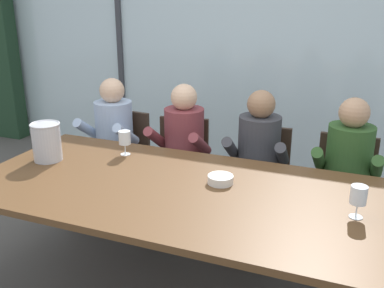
% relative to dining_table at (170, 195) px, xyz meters
% --- Properties ---
extents(ground, '(14.00, 14.00, 0.00)m').
position_rel_dining_table_xyz_m(ground, '(0.00, 1.00, -0.71)').
color(ground, '#4C4742').
extents(window_glass_panel, '(7.62, 0.03, 2.60)m').
position_rel_dining_table_xyz_m(window_glass_panel, '(0.00, 2.40, 0.59)').
color(window_glass_panel, silver).
rests_on(window_glass_panel, ground).
extents(window_mullion_left, '(0.06, 0.06, 2.60)m').
position_rel_dining_table_xyz_m(window_mullion_left, '(-1.71, 2.38, 0.59)').
color(window_mullion_left, '#38383D').
rests_on(window_mullion_left, ground).
extents(hillside_vineyard, '(13.62, 2.40, 1.85)m').
position_rel_dining_table_xyz_m(hillside_vineyard, '(0.00, 5.46, 0.22)').
color(hillside_vineyard, '#477A38').
rests_on(hillside_vineyard, ground).
extents(dining_table, '(2.42, 1.20, 0.77)m').
position_rel_dining_table_xyz_m(dining_table, '(0.00, 0.00, 0.00)').
color(dining_table, brown).
rests_on(dining_table, ground).
extents(chair_near_curtain, '(0.48, 0.48, 0.86)m').
position_rel_dining_table_xyz_m(chair_near_curtain, '(-0.93, 1.02, -0.21)').
color(chair_near_curtain, '#332319').
rests_on(chair_near_curtain, ground).
extents(chair_left_of_center, '(0.50, 0.50, 0.86)m').
position_rel_dining_table_xyz_m(chair_left_of_center, '(-0.35, 0.99, -0.21)').
color(chair_left_of_center, '#332319').
rests_on(chair_left_of_center, ground).
extents(chair_center, '(0.46, 0.46, 0.86)m').
position_rel_dining_table_xyz_m(chair_center, '(0.32, 1.00, -0.21)').
color(chair_center, '#332319').
rests_on(chair_center, ground).
extents(chair_right_of_center, '(0.45, 0.45, 0.86)m').
position_rel_dining_table_xyz_m(chair_right_of_center, '(0.95, 1.01, -0.21)').
color(chair_right_of_center, '#332319').
rests_on(chair_right_of_center, ground).
extents(person_pale_blue_shirt, '(0.46, 0.61, 1.18)m').
position_rel_dining_table_xyz_m(person_pale_blue_shirt, '(-0.96, 0.87, -0.04)').
color(person_pale_blue_shirt, '#9EB2D1').
rests_on(person_pale_blue_shirt, ground).
extents(person_maroon_top, '(0.47, 0.62, 1.18)m').
position_rel_dining_table_xyz_m(person_maroon_top, '(-0.31, 0.87, -0.04)').
color(person_maroon_top, brown).
rests_on(person_maroon_top, ground).
extents(person_charcoal_jacket, '(0.48, 0.62, 1.18)m').
position_rel_dining_table_xyz_m(person_charcoal_jacket, '(0.32, 0.87, -0.04)').
color(person_charcoal_jacket, '#38383D').
rests_on(person_charcoal_jacket, ground).
extents(person_olive_shirt, '(0.47, 0.62, 1.18)m').
position_rel_dining_table_xyz_m(person_olive_shirt, '(0.96, 0.87, -0.04)').
color(person_olive_shirt, '#2D5123').
rests_on(person_olive_shirt, ground).
extents(ice_bucket_primary, '(0.20, 0.20, 0.26)m').
position_rel_dining_table_xyz_m(ice_bucket_primary, '(-0.95, 0.08, 0.20)').
color(ice_bucket_primary, '#B7B7BC').
rests_on(ice_bucket_primary, dining_table).
extents(tasting_bowl, '(0.16, 0.16, 0.05)m').
position_rel_dining_table_xyz_m(tasting_bowl, '(0.27, 0.15, 0.09)').
color(tasting_bowl, silver).
rests_on(tasting_bowl, dining_table).
extents(wine_glass_by_left_taster, '(0.08, 0.08, 0.17)m').
position_rel_dining_table_xyz_m(wine_glass_by_left_taster, '(1.04, -0.00, 0.18)').
color(wine_glass_by_left_taster, silver).
rests_on(wine_glass_by_left_taster, dining_table).
extents(wine_glass_near_bucket, '(0.08, 0.08, 0.17)m').
position_rel_dining_table_xyz_m(wine_glass_near_bucket, '(-0.51, 0.37, 0.18)').
color(wine_glass_near_bucket, silver).
rests_on(wine_glass_near_bucket, dining_table).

